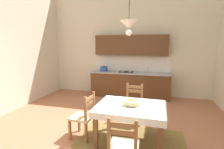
% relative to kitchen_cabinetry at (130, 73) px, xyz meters
% --- Properties ---
extents(ground_plane, '(6.42, 7.12, 0.10)m').
position_rel_kitchen_cabinetry_xyz_m(ground_plane, '(-0.11, -2.99, -0.91)').
color(ground_plane, '#AD6B4C').
extents(wall_back, '(6.42, 0.12, 4.23)m').
position_rel_kitchen_cabinetry_xyz_m(wall_back, '(-0.11, 0.33, 1.26)').
color(wall_back, beige).
rests_on(wall_back, ground_plane).
extents(area_rug, '(2.10, 1.60, 0.01)m').
position_rel_kitchen_cabinetry_xyz_m(area_rug, '(0.49, -3.11, -0.85)').
color(area_rug, olive).
rests_on(area_rug, ground_plane).
extents(kitchen_cabinetry, '(2.81, 0.63, 2.20)m').
position_rel_kitchen_cabinetry_xyz_m(kitchen_cabinetry, '(0.00, 0.00, 0.00)').
color(kitchen_cabinetry, '#56331C').
rests_on(kitchen_cabinetry, ground_plane).
extents(dining_table, '(1.30, 1.03, 0.75)m').
position_rel_kitchen_cabinetry_xyz_m(dining_table, '(0.49, -3.01, -0.23)').
color(dining_table, brown).
rests_on(dining_table, ground_plane).
extents(dining_chair_camera_side, '(0.44, 0.44, 0.93)m').
position_rel_kitchen_cabinetry_xyz_m(dining_chair_camera_side, '(0.52, -3.87, -0.41)').
color(dining_chair_camera_side, '#D1BC89').
rests_on(dining_chair_camera_side, ground_plane).
extents(dining_chair_tv_side, '(0.45, 0.45, 0.93)m').
position_rel_kitchen_cabinetry_xyz_m(dining_chair_tv_side, '(-0.46, -3.05, -0.41)').
color(dining_chair_tv_side, '#D1BC89').
rests_on(dining_chair_tv_side, ground_plane).
extents(dining_chair_kitchen_side, '(0.44, 0.44, 0.93)m').
position_rel_kitchen_cabinetry_xyz_m(dining_chair_kitchen_side, '(0.41, -2.07, -0.41)').
color(dining_chair_kitchen_side, '#D1BC89').
rests_on(dining_chair_kitchen_side, ground_plane).
extents(fruit_bowl, '(0.30, 0.30, 0.12)m').
position_rel_kitchen_cabinetry_xyz_m(fruit_bowl, '(0.50, -2.99, -0.04)').
color(fruit_bowl, tan).
rests_on(fruit_bowl, dining_table).
extents(pendant_lamp, '(0.32, 0.32, 0.81)m').
position_rel_kitchen_cabinetry_xyz_m(pendant_lamp, '(0.42, -2.97, 1.36)').
color(pendant_lamp, black).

